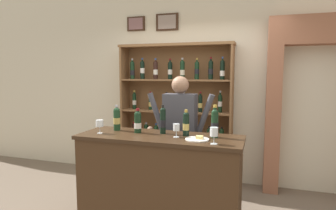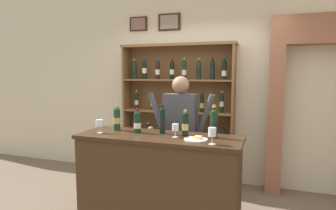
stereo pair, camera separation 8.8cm
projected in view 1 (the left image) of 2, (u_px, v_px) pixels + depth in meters
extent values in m
cube|color=beige|center=(201.00, 79.00, 4.61)|extent=(12.00, 0.16, 3.24)
cube|color=#382316|center=(136.00, 24.00, 4.74)|extent=(0.31, 0.02, 0.23)
cube|color=#845C5F|center=(136.00, 24.00, 4.73)|extent=(0.25, 0.01, 0.18)
cube|color=#382316|center=(167.00, 22.00, 4.58)|extent=(0.37, 0.02, 0.27)
cube|color=gray|center=(167.00, 22.00, 4.57)|extent=(0.29, 0.01, 0.21)
cube|color=brown|center=(125.00, 111.00, 4.77)|extent=(0.03, 0.31, 2.15)
cube|color=brown|center=(231.00, 116.00, 4.25)|extent=(0.03, 0.31, 2.15)
cube|color=brown|center=(178.00, 112.00, 4.65)|extent=(1.75, 0.02, 2.15)
cube|color=brown|center=(175.00, 172.00, 4.62)|extent=(1.69, 0.30, 0.03)
cylinder|color=black|center=(136.00, 160.00, 4.83)|extent=(0.07, 0.07, 0.21)
sphere|color=black|center=(136.00, 154.00, 4.82)|extent=(0.07, 0.07, 0.07)
cylinder|color=black|center=(136.00, 152.00, 4.81)|extent=(0.03, 0.03, 0.07)
cylinder|color=#B79338|center=(136.00, 151.00, 4.81)|extent=(0.04, 0.04, 0.03)
cylinder|color=silver|center=(136.00, 162.00, 4.83)|extent=(0.07, 0.07, 0.07)
cylinder|color=black|center=(154.00, 163.00, 4.71)|extent=(0.07, 0.07, 0.20)
sphere|color=black|center=(154.00, 157.00, 4.70)|extent=(0.07, 0.07, 0.07)
cylinder|color=black|center=(154.00, 155.00, 4.70)|extent=(0.03, 0.03, 0.06)
cylinder|color=#B79338|center=(154.00, 154.00, 4.69)|extent=(0.04, 0.04, 0.03)
cylinder|color=tan|center=(154.00, 164.00, 4.71)|extent=(0.07, 0.07, 0.06)
cylinder|color=black|center=(177.00, 165.00, 4.60)|extent=(0.07, 0.07, 0.20)
sphere|color=black|center=(177.00, 159.00, 4.59)|extent=(0.07, 0.07, 0.07)
cylinder|color=black|center=(177.00, 157.00, 4.59)|extent=(0.03, 0.03, 0.07)
cylinder|color=maroon|center=(177.00, 155.00, 4.58)|extent=(0.03, 0.03, 0.03)
cylinder|color=silver|center=(177.00, 166.00, 4.60)|extent=(0.07, 0.07, 0.06)
cylinder|color=black|center=(196.00, 166.00, 4.52)|extent=(0.07, 0.07, 0.21)
sphere|color=black|center=(196.00, 160.00, 4.51)|extent=(0.07, 0.07, 0.07)
cylinder|color=black|center=(196.00, 158.00, 4.50)|extent=(0.03, 0.03, 0.07)
cylinder|color=#99999E|center=(196.00, 156.00, 4.50)|extent=(0.04, 0.04, 0.03)
cylinder|color=silver|center=(196.00, 168.00, 4.52)|extent=(0.07, 0.07, 0.07)
cylinder|color=black|center=(219.00, 169.00, 4.38)|extent=(0.07, 0.07, 0.21)
sphere|color=black|center=(219.00, 162.00, 4.36)|extent=(0.07, 0.07, 0.07)
cylinder|color=black|center=(219.00, 160.00, 4.36)|extent=(0.03, 0.03, 0.08)
cylinder|color=black|center=(219.00, 158.00, 4.36)|extent=(0.04, 0.04, 0.03)
cylinder|color=black|center=(219.00, 170.00, 4.38)|extent=(0.07, 0.07, 0.07)
cube|color=brown|center=(175.00, 142.00, 4.56)|extent=(1.69, 0.30, 0.02)
cylinder|color=black|center=(134.00, 132.00, 4.78)|extent=(0.07, 0.07, 0.20)
sphere|color=black|center=(134.00, 126.00, 4.76)|extent=(0.07, 0.07, 0.07)
cylinder|color=black|center=(134.00, 124.00, 4.76)|extent=(0.03, 0.03, 0.07)
cylinder|color=maroon|center=(134.00, 123.00, 4.76)|extent=(0.04, 0.04, 0.03)
cylinder|color=beige|center=(134.00, 132.00, 4.78)|extent=(0.07, 0.07, 0.06)
cylinder|color=black|center=(146.00, 132.00, 4.73)|extent=(0.07, 0.07, 0.21)
sphere|color=black|center=(146.00, 126.00, 4.71)|extent=(0.07, 0.07, 0.07)
cylinder|color=black|center=(146.00, 124.00, 4.71)|extent=(0.03, 0.03, 0.06)
cylinder|color=#99999E|center=(146.00, 123.00, 4.71)|extent=(0.03, 0.03, 0.03)
cylinder|color=silver|center=(146.00, 133.00, 4.73)|extent=(0.07, 0.07, 0.07)
cylinder|color=#19381E|center=(156.00, 134.00, 4.62)|extent=(0.07, 0.07, 0.20)
sphere|color=#19381E|center=(156.00, 128.00, 4.61)|extent=(0.07, 0.07, 0.07)
cylinder|color=#19381E|center=(156.00, 126.00, 4.61)|extent=(0.03, 0.03, 0.08)
cylinder|color=navy|center=(156.00, 124.00, 4.60)|extent=(0.03, 0.03, 0.03)
cylinder|color=silver|center=(156.00, 135.00, 4.62)|extent=(0.07, 0.07, 0.06)
cylinder|color=#19381E|center=(168.00, 134.00, 4.62)|extent=(0.07, 0.07, 0.20)
sphere|color=#19381E|center=(168.00, 127.00, 4.61)|extent=(0.07, 0.07, 0.07)
cylinder|color=#19381E|center=(168.00, 125.00, 4.61)|extent=(0.03, 0.03, 0.07)
cylinder|color=#B79338|center=(168.00, 124.00, 4.60)|extent=(0.03, 0.03, 0.03)
cylinder|color=silver|center=(168.00, 134.00, 4.62)|extent=(0.07, 0.07, 0.07)
cylinder|color=#19381E|center=(182.00, 135.00, 4.52)|extent=(0.07, 0.07, 0.20)
sphere|color=#19381E|center=(182.00, 129.00, 4.51)|extent=(0.07, 0.07, 0.07)
cylinder|color=#19381E|center=(182.00, 127.00, 4.51)|extent=(0.03, 0.03, 0.08)
cylinder|color=maroon|center=(182.00, 125.00, 4.51)|extent=(0.03, 0.03, 0.03)
cylinder|color=silver|center=(182.00, 135.00, 4.52)|extent=(0.07, 0.07, 0.06)
cylinder|color=black|center=(196.00, 136.00, 4.47)|extent=(0.07, 0.07, 0.19)
sphere|color=black|center=(196.00, 130.00, 4.46)|extent=(0.07, 0.07, 0.07)
cylinder|color=black|center=(196.00, 128.00, 4.46)|extent=(0.03, 0.03, 0.07)
cylinder|color=maroon|center=(196.00, 127.00, 4.46)|extent=(0.03, 0.03, 0.03)
cylinder|color=silver|center=(196.00, 137.00, 4.47)|extent=(0.07, 0.07, 0.06)
cylinder|color=black|center=(209.00, 138.00, 4.35)|extent=(0.07, 0.07, 0.21)
sphere|color=black|center=(209.00, 130.00, 4.34)|extent=(0.07, 0.07, 0.07)
cylinder|color=black|center=(209.00, 129.00, 4.34)|extent=(0.03, 0.03, 0.07)
cylinder|color=black|center=(209.00, 127.00, 4.33)|extent=(0.03, 0.03, 0.03)
cylinder|color=tan|center=(209.00, 137.00, 4.35)|extent=(0.07, 0.07, 0.07)
cylinder|color=#19381E|center=(221.00, 138.00, 4.33)|extent=(0.07, 0.07, 0.21)
sphere|color=#19381E|center=(222.00, 131.00, 4.32)|extent=(0.07, 0.07, 0.07)
cylinder|color=#19381E|center=(222.00, 129.00, 4.32)|extent=(0.03, 0.03, 0.06)
cylinder|color=black|center=(222.00, 128.00, 4.31)|extent=(0.03, 0.03, 0.03)
cylinder|color=silver|center=(221.00, 137.00, 4.33)|extent=(0.07, 0.07, 0.07)
cube|color=brown|center=(175.00, 111.00, 4.51)|extent=(1.69, 0.30, 0.02)
cylinder|color=black|center=(134.00, 102.00, 4.73)|extent=(0.06, 0.06, 0.22)
sphere|color=black|center=(134.00, 95.00, 4.71)|extent=(0.06, 0.06, 0.06)
cylinder|color=black|center=(134.00, 93.00, 4.71)|extent=(0.03, 0.03, 0.07)
cylinder|color=#B79338|center=(134.00, 91.00, 4.71)|extent=(0.03, 0.03, 0.03)
cylinder|color=silver|center=(134.00, 102.00, 4.73)|extent=(0.06, 0.06, 0.07)
cylinder|color=black|center=(151.00, 103.00, 4.63)|extent=(0.06, 0.06, 0.22)
sphere|color=black|center=(150.00, 95.00, 4.61)|extent=(0.06, 0.06, 0.06)
cylinder|color=black|center=(150.00, 94.00, 4.61)|extent=(0.02, 0.02, 0.06)
cylinder|color=maroon|center=(150.00, 92.00, 4.61)|extent=(0.03, 0.03, 0.03)
cylinder|color=tan|center=(151.00, 104.00, 4.63)|extent=(0.06, 0.06, 0.07)
cylinder|color=#19381E|center=(167.00, 103.00, 4.52)|extent=(0.06, 0.06, 0.23)
sphere|color=#19381E|center=(167.00, 96.00, 4.51)|extent=(0.06, 0.06, 0.06)
cylinder|color=#19381E|center=(167.00, 94.00, 4.51)|extent=(0.03, 0.03, 0.06)
cylinder|color=black|center=(167.00, 93.00, 4.51)|extent=(0.03, 0.03, 0.03)
cylinder|color=black|center=(167.00, 105.00, 4.53)|extent=(0.06, 0.06, 0.07)
cylinder|color=black|center=(184.00, 104.00, 4.48)|extent=(0.06, 0.06, 0.22)
sphere|color=black|center=(184.00, 96.00, 4.47)|extent=(0.06, 0.06, 0.06)
cylinder|color=black|center=(184.00, 94.00, 4.46)|extent=(0.03, 0.03, 0.08)
cylinder|color=#99999E|center=(184.00, 92.00, 4.46)|extent=(0.03, 0.03, 0.03)
cylinder|color=silver|center=(184.00, 103.00, 4.48)|extent=(0.06, 0.06, 0.07)
cylinder|color=black|center=(200.00, 104.00, 4.34)|extent=(0.06, 0.06, 0.23)
sphere|color=black|center=(200.00, 97.00, 4.33)|extent=(0.06, 0.06, 0.06)
cylinder|color=black|center=(200.00, 94.00, 4.32)|extent=(0.03, 0.03, 0.08)
cylinder|color=maroon|center=(200.00, 92.00, 4.32)|extent=(0.03, 0.03, 0.03)
cylinder|color=tan|center=(200.00, 105.00, 4.34)|extent=(0.06, 0.06, 0.07)
cylinder|color=black|center=(220.00, 104.00, 4.30)|extent=(0.06, 0.06, 0.24)
sphere|color=black|center=(220.00, 96.00, 4.28)|extent=(0.06, 0.06, 0.06)
cylinder|color=black|center=(220.00, 94.00, 4.28)|extent=(0.03, 0.03, 0.08)
cylinder|color=#99999E|center=(220.00, 92.00, 4.28)|extent=(0.03, 0.03, 0.03)
cylinder|color=silver|center=(220.00, 104.00, 4.30)|extent=(0.06, 0.06, 0.08)
cube|color=brown|center=(175.00, 80.00, 4.45)|extent=(1.69, 0.30, 0.02)
cylinder|color=black|center=(132.00, 71.00, 4.62)|extent=(0.07, 0.07, 0.25)
sphere|color=black|center=(132.00, 63.00, 4.61)|extent=(0.07, 0.07, 0.07)
cylinder|color=black|center=(132.00, 61.00, 4.60)|extent=(0.03, 0.03, 0.07)
cylinder|color=#99999E|center=(132.00, 59.00, 4.60)|extent=(0.03, 0.03, 0.03)
cylinder|color=black|center=(132.00, 73.00, 4.62)|extent=(0.07, 0.07, 0.08)
cylinder|color=black|center=(142.00, 71.00, 4.58)|extent=(0.07, 0.07, 0.25)
sphere|color=black|center=(142.00, 63.00, 4.56)|extent=(0.07, 0.07, 0.07)
cylinder|color=black|center=(142.00, 61.00, 4.56)|extent=(0.03, 0.03, 0.08)
cylinder|color=navy|center=(142.00, 59.00, 4.56)|extent=(0.03, 0.03, 0.03)
cylinder|color=silver|center=(142.00, 71.00, 4.58)|extent=(0.07, 0.07, 0.08)
cylinder|color=black|center=(156.00, 71.00, 4.53)|extent=(0.07, 0.07, 0.25)
sphere|color=black|center=(156.00, 63.00, 4.51)|extent=(0.07, 0.07, 0.07)
cylinder|color=black|center=(156.00, 61.00, 4.51)|extent=(0.03, 0.03, 0.08)
cylinder|color=navy|center=(156.00, 59.00, 4.51)|extent=(0.03, 0.03, 0.03)
cylinder|color=silver|center=(156.00, 72.00, 4.53)|extent=(0.07, 0.07, 0.08)
cylinder|color=black|center=(170.00, 72.00, 4.48)|extent=(0.07, 0.07, 0.23)
sphere|color=black|center=(170.00, 64.00, 4.47)|extent=(0.07, 0.07, 0.07)
cylinder|color=black|center=(170.00, 61.00, 4.47)|extent=(0.03, 0.03, 0.08)
cylinder|color=maroon|center=(170.00, 59.00, 4.46)|extent=(0.03, 0.03, 0.03)
cylinder|color=silver|center=(170.00, 72.00, 4.49)|extent=(0.07, 0.07, 0.07)
cylinder|color=black|center=(182.00, 71.00, 4.38)|extent=(0.07, 0.07, 0.25)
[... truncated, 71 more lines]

